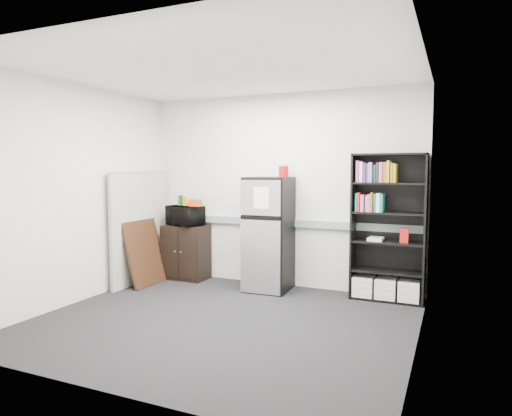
# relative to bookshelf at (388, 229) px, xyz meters

# --- Properties ---
(floor) EXTENTS (4.00, 4.00, 0.00)m
(floor) POSITION_rel_bookshelf_xyz_m (-1.53, -1.57, -0.91)
(floor) COLOR black
(floor) RESTS_ON ground
(wall_back) EXTENTS (4.00, 0.02, 2.70)m
(wall_back) POSITION_rel_bookshelf_xyz_m (-1.53, 0.18, 0.44)
(wall_back) COLOR silver
(wall_back) RESTS_ON floor
(wall_right) EXTENTS (0.02, 3.50, 2.70)m
(wall_right) POSITION_rel_bookshelf_xyz_m (0.47, -1.57, 0.44)
(wall_right) COLOR silver
(wall_right) RESTS_ON floor
(wall_left) EXTENTS (0.02, 3.50, 2.70)m
(wall_left) POSITION_rel_bookshelf_xyz_m (-3.53, -1.57, 0.44)
(wall_left) COLOR silver
(wall_left) RESTS_ON floor
(ceiling) EXTENTS (4.00, 3.50, 0.02)m
(ceiling) POSITION_rel_bookshelf_xyz_m (-1.53, -1.57, 1.79)
(ceiling) COLOR white
(ceiling) RESTS_ON wall_back
(electrical_raceway) EXTENTS (3.92, 0.05, 0.10)m
(electrical_raceway) POSITION_rel_bookshelf_xyz_m (-1.53, 0.15, -0.01)
(electrical_raceway) COLOR gray
(electrical_raceway) RESTS_ON wall_back
(wall_note) EXTENTS (0.14, 0.00, 0.10)m
(wall_note) POSITION_rel_bookshelf_xyz_m (-1.88, 0.18, 0.64)
(wall_note) COLOR white
(wall_note) RESTS_ON wall_back
(bookshelf) EXTENTS (0.90, 0.34, 1.85)m
(bookshelf) POSITION_rel_bookshelf_xyz_m (0.00, 0.00, 0.00)
(bookshelf) COLOR black
(bookshelf) RESTS_ON floor
(cubicle_partition) EXTENTS (0.06, 1.30, 1.62)m
(cubicle_partition) POSITION_rel_bookshelf_xyz_m (-3.43, -0.49, -0.10)
(cubicle_partition) COLOR gray
(cubicle_partition) RESTS_ON floor
(cabinet) EXTENTS (0.65, 0.44, 0.81)m
(cabinet) POSITION_rel_bookshelf_xyz_m (-2.94, -0.06, -0.51)
(cabinet) COLOR black
(cabinet) RESTS_ON floor
(microwave) EXTENTS (0.62, 0.51, 0.29)m
(microwave) POSITION_rel_bookshelf_xyz_m (-2.94, -0.08, 0.05)
(microwave) COLOR black
(microwave) RESTS_ON cabinet
(snack_box_a) EXTENTS (0.07, 0.05, 0.15)m
(snack_box_a) POSITION_rel_bookshelf_xyz_m (-3.03, -0.05, 0.27)
(snack_box_a) COLOR #1B612E
(snack_box_a) RESTS_ON microwave
(snack_box_b) EXTENTS (0.07, 0.05, 0.15)m
(snack_box_b) POSITION_rel_bookshelf_xyz_m (-3.03, -0.05, 0.27)
(snack_box_b) COLOR #0D3C13
(snack_box_b) RESTS_ON microwave
(snack_box_c) EXTENTS (0.08, 0.06, 0.14)m
(snack_box_c) POSITION_rel_bookshelf_xyz_m (-2.94, -0.05, 0.26)
(snack_box_c) COLOR orange
(snack_box_c) RESTS_ON microwave
(snack_bag) EXTENTS (0.18, 0.10, 0.10)m
(snack_bag) POSITION_rel_bookshelf_xyz_m (-2.75, -0.10, 0.24)
(snack_bag) COLOR #C34913
(snack_bag) RESTS_ON microwave
(refrigerator) EXTENTS (0.60, 0.63, 1.55)m
(refrigerator) POSITION_rel_bookshelf_xyz_m (-1.56, -0.14, -0.14)
(refrigerator) COLOR black
(refrigerator) RESTS_ON floor
(coffee_can) EXTENTS (0.14, 0.14, 0.18)m
(coffee_can) POSITION_rel_bookshelf_xyz_m (-1.39, -0.02, 0.73)
(coffee_can) COLOR #A00710
(coffee_can) RESTS_ON refrigerator
(framed_poster) EXTENTS (0.28, 0.73, 0.92)m
(framed_poster) POSITION_rel_bookshelf_xyz_m (-3.30, -0.58, -0.44)
(framed_poster) COLOR black
(framed_poster) RESTS_ON floor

